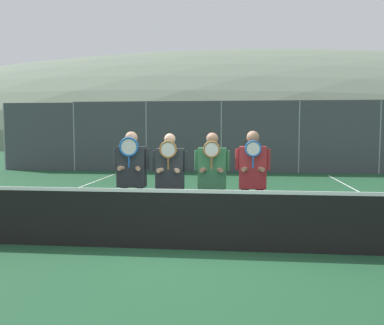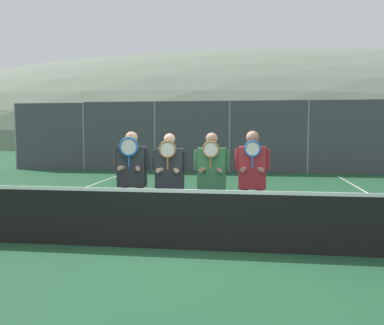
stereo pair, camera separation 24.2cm
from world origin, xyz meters
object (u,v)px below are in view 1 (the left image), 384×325
at_px(player_rightmost, 252,176).
at_px(car_far_left, 118,147).
at_px(car_left_of_center, 207,147).
at_px(player_center_left, 170,177).
at_px(player_center_right, 212,177).
at_px(car_center, 305,149).
at_px(player_leftmost, 132,174).

relative_size(player_rightmost, car_far_left, 0.45).
bearing_deg(car_left_of_center, player_rightmost, -82.94).
bearing_deg(player_center_left, player_rightmost, 2.00).
bearing_deg(car_far_left, player_rightmost, -66.14).
bearing_deg(player_center_right, player_center_left, -176.55).
bearing_deg(player_rightmost, car_center, 78.07).
xyz_separation_m(player_leftmost, car_center, (5.16, 14.55, -0.24)).
relative_size(player_center_right, player_rightmost, 0.98).
relative_size(car_far_left, car_center, 0.89).
relative_size(player_center_left, car_left_of_center, 0.43).
bearing_deg(player_center_right, car_left_of_center, 94.47).
xyz_separation_m(player_leftmost, player_center_left, (0.69, -0.07, -0.04)).
relative_size(player_rightmost, car_left_of_center, 0.44).
distance_m(player_leftmost, car_left_of_center, 14.93).
relative_size(player_leftmost, car_left_of_center, 0.44).
bearing_deg(player_center_left, car_left_of_center, 91.72).
distance_m(player_center_left, player_center_right, 0.72).
xyz_separation_m(car_far_left, car_left_of_center, (4.68, 0.18, 0.03)).
relative_size(player_leftmost, player_center_left, 1.02).
bearing_deg(car_left_of_center, player_center_left, -88.28).
distance_m(car_left_of_center, car_center, 4.94).
xyz_separation_m(player_center_left, car_far_left, (-5.13, 14.82, -0.19)).
distance_m(player_center_right, car_left_of_center, 15.00).
distance_m(car_far_left, car_left_of_center, 4.69).
height_order(player_center_left, car_center, player_center_left).
height_order(player_leftmost, car_far_left, player_leftmost).
height_order(player_center_left, car_far_left, player_center_left).
distance_m(player_leftmost, player_rightmost, 2.09).
bearing_deg(player_leftmost, player_rightmost, -0.63).
height_order(player_leftmost, car_left_of_center, player_leftmost).
distance_m(player_center_right, car_center, 15.05).
relative_size(player_center_left, car_far_left, 0.44).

